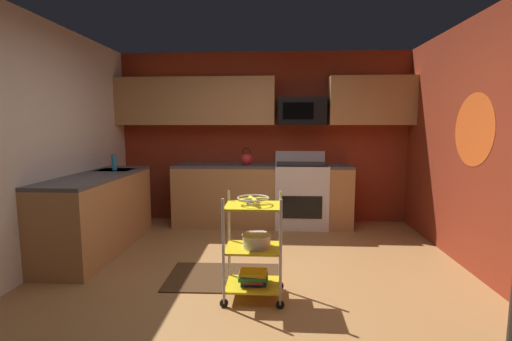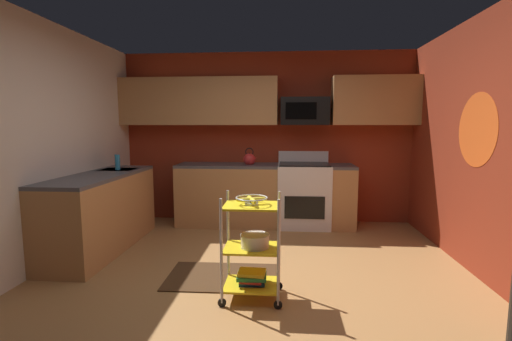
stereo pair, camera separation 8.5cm
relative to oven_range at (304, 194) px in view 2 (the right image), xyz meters
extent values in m
cube|color=#A87542|center=(-0.57, -2.10, -0.50)|extent=(4.40, 4.80, 0.04)
cube|color=maroon|center=(-0.57, 0.33, 0.82)|extent=(4.52, 0.06, 2.60)
cube|color=silver|center=(-2.80, -2.10, 0.82)|extent=(0.06, 4.80, 2.60)
cylinder|color=#E5591E|center=(1.62, -1.54, 0.97)|extent=(0.00, 0.75, 0.75)
cube|color=#B27F4C|center=(-0.57, 0.00, -0.04)|extent=(2.61, 0.60, 0.88)
cube|color=#4C4C51|center=(-0.57, 0.00, 0.42)|extent=(2.61, 0.60, 0.04)
cube|color=#B27F4C|center=(-2.47, -1.24, -0.04)|extent=(0.60, 1.87, 0.88)
cube|color=#4C4C51|center=(-2.47, -1.24, 0.42)|extent=(0.60, 1.87, 0.04)
cube|color=#B7BABC|center=(-2.47, -0.75, 0.36)|extent=(0.44, 0.36, 0.16)
cube|color=white|center=(0.00, 0.00, -0.02)|extent=(0.76, 0.64, 0.92)
cube|color=black|center=(0.00, -0.33, -0.13)|extent=(0.56, 0.01, 0.32)
cube|color=white|center=(0.00, 0.29, 0.53)|extent=(0.76, 0.06, 0.18)
cube|color=black|center=(0.00, 0.00, 0.45)|extent=(0.72, 0.60, 0.02)
cube|color=#B27F4C|center=(-1.59, 0.13, 1.37)|extent=(2.37, 0.33, 0.70)
cube|color=#B27F4C|center=(1.01, 0.13, 1.37)|extent=(1.23, 0.33, 0.70)
cube|color=black|center=(0.00, 0.11, 1.22)|extent=(0.70, 0.38, 0.40)
cube|color=black|center=(-0.06, -0.09, 1.22)|extent=(0.44, 0.01, 0.24)
cylinder|color=silver|center=(-0.79, -2.52, 0.00)|extent=(0.02, 0.02, 0.88)
cylinder|color=black|center=(-0.79, -2.52, -0.44)|extent=(0.07, 0.02, 0.07)
cylinder|color=silver|center=(-0.32, -2.52, 0.00)|extent=(0.02, 0.02, 0.88)
cylinder|color=black|center=(-0.32, -2.52, -0.44)|extent=(0.07, 0.02, 0.07)
cylinder|color=silver|center=(-0.79, -2.17, 0.00)|extent=(0.02, 0.02, 0.88)
cylinder|color=black|center=(-0.79, -2.17, -0.44)|extent=(0.07, 0.02, 0.07)
cylinder|color=silver|center=(-0.32, -2.17, 0.00)|extent=(0.02, 0.02, 0.88)
cylinder|color=black|center=(-0.32, -2.17, -0.44)|extent=(0.07, 0.02, 0.07)
cube|color=yellow|center=(-0.56, -2.34, -0.36)|extent=(0.47, 0.36, 0.02)
cube|color=yellow|center=(-0.56, -2.34, -0.03)|extent=(0.47, 0.36, 0.02)
cube|color=yellow|center=(-0.56, -2.34, 0.34)|extent=(0.47, 0.36, 0.02)
torus|color=silver|center=(-0.56, -2.34, 0.41)|extent=(0.27, 0.27, 0.01)
cylinder|color=silver|center=(-0.56, -2.34, 0.36)|extent=(0.12, 0.12, 0.02)
ellipsoid|color=yellow|center=(-0.51, -2.33, 0.40)|extent=(0.17, 0.09, 0.04)
ellipsoid|color=yellow|center=(-0.57, -2.30, 0.40)|extent=(0.09, 0.17, 0.04)
ellipsoid|color=yellow|center=(-0.60, -2.36, 0.40)|extent=(0.17, 0.09, 0.04)
ellipsoid|color=yellow|center=(-0.54, -2.39, 0.40)|extent=(0.09, 0.17, 0.04)
cylinder|color=silver|center=(-0.53, -2.34, 0.04)|extent=(0.24, 0.24, 0.11)
torus|color=silver|center=(-0.53, -2.34, 0.09)|extent=(0.25, 0.25, 0.01)
cube|color=#1E4C8C|center=(-0.56, -2.34, -0.33)|extent=(0.23, 0.16, 0.03)
cube|color=#B22626|center=(-0.56, -2.34, -0.31)|extent=(0.20, 0.19, 0.02)
cube|color=#26723F|center=(-0.56, -2.34, -0.28)|extent=(0.26, 0.20, 0.03)
cube|color=gold|center=(-0.56, -2.34, -0.25)|extent=(0.24, 0.19, 0.03)
sphere|color=red|center=(-0.81, 0.00, 0.51)|extent=(0.18, 0.18, 0.18)
sphere|color=black|center=(-0.81, 0.00, 0.60)|extent=(0.03, 0.03, 0.03)
cone|color=red|center=(-0.73, 0.00, 0.53)|extent=(0.09, 0.04, 0.06)
torus|color=black|center=(-0.81, 0.00, 0.63)|extent=(0.12, 0.01, 0.12)
cylinder|color=#2D8CBF|center=(-2.45, -0.82, 0.54)|extent=(0.06, 0.06, 0.20)
cube|color=#472D19|center=(-0.88, -1.94, -0.47)|extent=(1.11, 0.72, 0.01)
camera|label=1|loc=(-0.36, -5.34, 1.02)|focal=25.42mm
camera|label=2|loc=(-0.27, -5.33, 1.02)|focal=25.42mm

